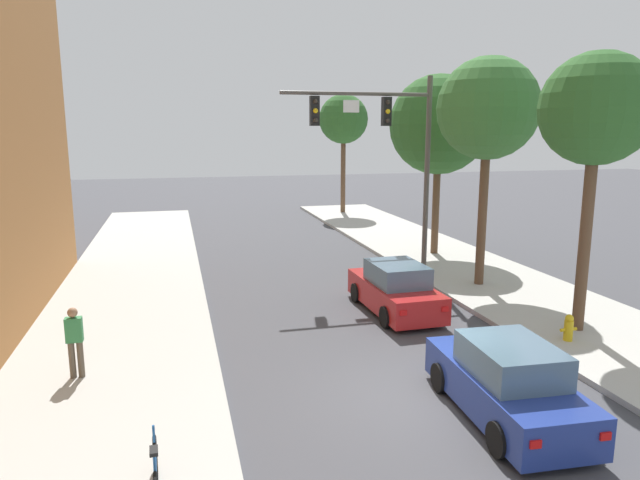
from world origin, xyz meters
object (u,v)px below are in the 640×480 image
fire_hydrant (569,328)px  street_tree_nearest (597,111)px  bicycle_leaning (156,475)px  street_tree_farthest (343,120)px  traffic_signal_mast (389,139)px  pedestrian_sidewalk_left_walker (75,339)px  car_lead_red (395,290)px  street_tree_third (439,125)px  street_tree_second (488,110)px  car_following_blue (506,383)px

fire_hydrant → street_tree_nearest: street_tree_nearest is taller
bicycle_leaning → street_tree_farthest: (11.54, 28.82, 5.76)m
traffic_signal_mast → pedestrian_sidewalk_left_walker: (-10.18, -7.24, -4.24)m
car_lead_red → bicycle_leaning: car_lead_red is taller
traffic_signal_mast → pedestrian_sidewalk_left_walker: traffic_signal_mast is taller
street_tree_nearest → street_tree_third: size_ratio=0.96×
traffic_signal_mast → street_tree_second: bearing=-39.5°
traffic_signal_mast → street_tree_farthest: size_ratio=0.96×
traffic_signal_mast → bicycle_leaning: traffic_signal_mast is taller
car_following_blue → fire_hydrant: size_ratio=6.00×
street_tree_second → street_tree_farthest: bearing=88.6°
traffic_signal_mast → bicycle_leaning: size_ratio=4.23×
bicycle_leaning → fire_hydrant: (10.45, 4.19, -0.03)m
car_lead_red → street_tree_second: bearing=25.4°
traffic_signal_mast → street_tree_farthest: (3.21, 16.63, 0.99)m
traffic_signal_mast → street_tree_third: 4.63m
street_tree_third → street_tree_farthest: 13.64m
fire_hydrant → street_tree_second: 8.21m
car_following_blue → pedestrian_sidewalk_left_walker: pedestrian_sidewalk_left_walker is taller
pedestrian_sidewalk_left_walker → street_tree_nearest: bearing=-0.3°
street_tree_nearest → fire_hydrant: bearing=-140.4°
bicycle_leaning → fire_hydrant: bicycle_leaning is taller
car_lead_red → street_tree_third: size_ratio=0.54×
traffic_signal_mast → street_tree_nearest: (2.96, -7.32, 0.84)m
bicycle_leaning → street_tree_second: 15.97m
car_following_blue → fire_hydrant: 4.83m
pedestrian_sidewalk_left_walker → fire_hydrant: (12.30, -0.77, -0.56)m
fire_hydrant → street_tree_second: size_ratio=0.09×
car_lead_red → pedestrian_sidewalk_left_walker: size_ratio=2.61×
fire_hydrant → street_tree_nearest: size_ratio=0.10×
bicycle_leaning → street_tree_third: street_tree_third is taller
pedestrian_sidewalk_left_walker → street_tree_second: size_ratio=0.20×
pedestrian_sidewalk_left_walker → fire_hydrant: 12.33m
car_lead_red → fire_hydrant: car_lead_red is taller
traffic_signal_mast → street_tree_second: (2.75, -2.27, 1.04)m
street_tree_second → street_tree_farthest: 18.90m
pedestrian_sidewalk_left_walker → bicycle_leaning: bearing=-69.6°
traffic_signal_mast → fire_hydrant: traffic_signal_mast is taller
car_lead_red → street_tree_farthest: (4.48, 20.81, 5.58)m
bicycle_leaning → street_tree_nearest: size_ratio=0.23×
street_tree_second → street_tree_third: bearing=82.1°
street_tree_nearest → car_lead_red: bearing=143.5°
street_tree_second → street_tree_farthest: size_ratio=1.02×
car_lead_red → fire_hydrant: size_ratio=5.94×
bicycle_leaning → street_tree_third: size_ratio=0.22×
fire_hydrant → street_tree_farthest: size_ratio=0.09×
bicycle_leaning → street_tree_second: (11.08, 9.93, 5.80)m
car_following_blue → street_tree_second: size_ratio=0.54×
bicycle_leaning → street_tree_farthest: size_ratio=0.23×
fire_hydrant → street_tree_third: bearing=83.0°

